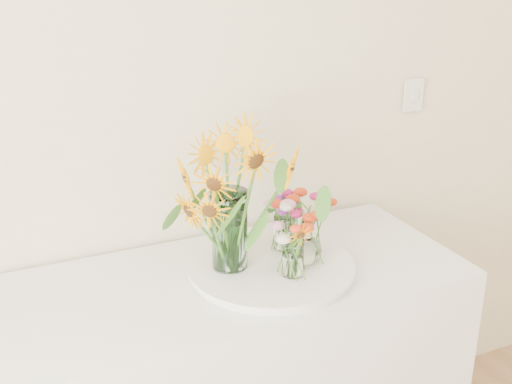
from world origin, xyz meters
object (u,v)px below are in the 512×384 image
tray (271,269)px  mason_jar (229,230)px  small_vase_a (293,259)px  small_vase_c (284,233)px  small_vase_b (307,241)px

tray → mason_jar: size_ratio=1.94×
small_vase_a → small_vase_c: (0.06, 0.16, 0.00)m
small_vase_a → small_vase_c: bearing=71.0°
tray → mason_jar: (-0.11, 0.04, 0.13)m
small_vase_c → small_vase_b: bearing=-77.8°
tray → small_vase_c: size_ratio=4.14×
small_vase_b → small_vase_c: bearing=102.2°
small_vase_b → small_vase_c: 0.11m
mason_jar → small_vase_b: (0.22, -0.06, -0.05)m
mason_jar → small_vase_c: bearing=11.6°
mason_jar → small_vase_a: bearing=-40.4°
small_vase_a → mason_jar: bearing=139.6°
small_vase_c → small_vase_a: bearing=-109.0°
mason_jar → small_vase_a: size_ratio=2.28×
tray → small_vase_b: size_ratio=3.48×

